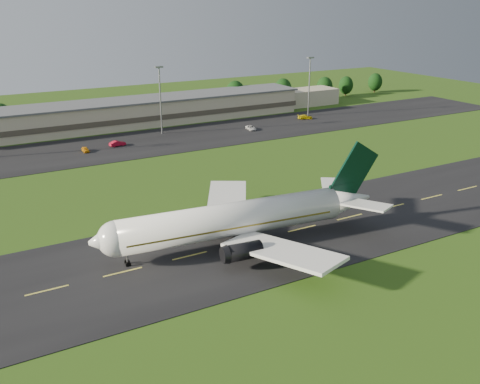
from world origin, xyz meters
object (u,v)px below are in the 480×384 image
service_vehicle_b (117,143)px  service_vehicle_d (305,117)px  light_mast_centre (160,92)px  service_vehicle_c (251,128)px  airliner (237,219)px  terminal (147,111)px  service_vehicle_a (85,149)px  light_mast_east (310,79)px

service_vehicle_b → service_vehicle_d: (67.00, 3.47, -0.01)m
service_vehicle_d → light_mast_centre: bearing=106.7°
service_vehicle_b → service_vehicle_c: 42.51m
service_vehicle_c → airliner: bearing=-115.5°
terminal → service_vehicle_a: size_ratio=38.39×
service_vehicle_a → light_mast_east: bearing=7.8°
terminal → light_mast_east: bearing=-16.8°
service_vehicle_a → service_vehicle_b: size_ratio=0.83×
terminal → light_mast_centre: size_ratio=7.13×
light_mast_centre → light_mast_east: 55.00m
terminal → light_mast_east: 56.67m
airliner → service_vehicle_b: size_ratio=11.21×
airliner → service_vehicle_c: 83.81m
terminal → light_mast_east: size_ratio=7.13×
light_mast_east → service_vehicle_d: bearing=-135.4°
terminal → service_vehicle_d: size_ratio=28.33×
airliner → service_vehicle_c: size_ratio=11.05×
terminal → service_vehicle_d: (49.23, -20.49, -3.15)m
airliner → light_mast_east: (73.38, 80.09, 8.08)m
light_mast_centre → service_vehicle_b: (-16.37, -7.78, -11.88)m
service_vehicle_c → service_vehicle_a: bearing=-173.1°
light_mast_east → service_vehicle_c: (-28.88, -9.18, -11.99)m
airliner → service_vehicle_a: 71.14m
terminal → service_vehicle_c: terminal is taller
airliner → light_mast_centre: light_mast_centre is taller
service_vehicle_a → service_vehicle_b: bearing=11.1°
service_vehicle_b → light_mast_east: bearing=-92.9°
service_vehicle_d → airliner: bearing=159.2°
airliner → service_vehicle_b: (2.01, 72.31, -3.81)m
light_mast_centre → service_vehicle_d: (50.64, -4.30, -11.90)m
light_mast_centre → service_vehicle_c: light_mast_centre is taller
service_vehicle_c → service_vehicle_d: (24.51, 4.88, 0.10)m
light_mast_centre → service_vehicle_a: light_mast_centre is taller
airliner → terminal: size_ratio=0.35×
service_vehicle_b → service_vehicle_c: size_ratio=0.99×
light_mast_east → service_vehicle_c: size_ratio=4.39×
service_vehicle_a → service_vehicle_d: service_vehicle_d is taller
airliner → light_mast_east: size_ratio=2.52×
light_mast_east → service_vehicle_a: size_ratio=5.39×
light_mast_centre → service_vehicle_a: bearing=-159.9°
light_mast_east → service_vehicle_d: (-4.36, -4.30, -11.90)m
service_vehicle_c → service_vehicle_d: 24.99m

